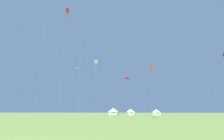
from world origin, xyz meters
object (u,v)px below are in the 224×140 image
(kite_cyan_parafoil, at_px, (77,69))
(festival_tent_center, at_px, (156,112))
(kite_white_parafoil, at_px, (96,62))
(kite_red_parafoil, at_px, (67,11))
(festival_tent_right, at_px, (131,112))
(kite_red_diamond, at_px, (152,69))
(festival_tent_left, at_px, (113,111))
(kite_magenta_parafoil, at_px, (127,78))
(kite_pink_diamond, at_px, (42,96))

(kite_cyan_parafoil, relative_size, festival_tent_center, 4.86)
(kite_cyan_parafoil, xyz_separation_m, festival_tent_center, (29.51, 12.72, -15.94))
(kite_cyan_parafoil, distance_m, kite_white_parafoil, 16.65)
(kite_white_parafoil, xyz_separation_m, kite_red_parafoil, (-12.28, 4.10, 21.09))
(festival_tent_right, height_order, festival_tent_center, festival_tent_right)
(kite_red_diamond, bearing_deg, festival_tent_left, 152.27)
(kite_magenta_parafoil, distance_m, kite_red_parafoil, 32.28)
(kite_red_parafoil, bearing_deg, kite_cyan_parafoil, 79.32)
(kite_red_diamond, xyz_separation_m, festival_tent_right, (-8.89, 8.45, -15.58))
(kite_white_parafoil, relative_size, festival_tent_left, 3.61)
(kite_pink_diamond, distance_m, festival_tent_center, 44.20)
(kite_pink_diamond, xyz_separation_m, festival_tent_left, (23.17, 16.19, -5.31))
(kite_cyan_parafoil, xyz_separation_m, festival_tent_right, (19.12, 12.72, -15.86))
(kite_pink_diamond, relative_size, kite_white_parafoil, 0.48)
(festival_tent_left, bearing_deg, kite_white_parafoil, -92.86)
(kite_magenta_parafoil, bearing_deg, festival_tent_left, 116.03)
(kite_magenta_parafoil, height_order, festival_tent_right, kite_magenta_parafoil)
(festival_tent_left, xyz_separation_m, festival_tent_right, (7.19, 0.00, -0.21))
(kite_red_parafoil, relative_size, festival_tent_center, 10.26)
(festival_tent_right, distance_m, festival_tent_center, 10.38)
(kite_pink_diamond, bearing_deg, kite_red_parafoil, -28.02)
(kite_magenta_parafoil, distance_m, kite_pink_diamond, 30.67)
(kite_magenta_parafoil, relative_size, kite_red_diamond, 0.74)
(kite_white_parafoil, bearing_deg, festival_tent_center, 53.44)
(kite_cyan_parafoil, bearing_deg, kite_red_parafoil, -100.68)
(kite_white_parafoil, distance_m, kite_red_diamond, 24.30)
(kite_pink_diamond, distance_m, kite_cyan_parafoil, 15.66)
(kite_magenta_parafoil, xyz_separation_m, kite_red_diamond, (9.23, 5.58, 4.19))
(kite_white_parafoil, distance_m, festival_tent_left, 29.04)
(kite_white_parafoil, bearing_deg, kite_red_diamond, 44.33)
(kite_white_parafoil, bearing_deg, kite_magenta_parafoil, 54.44)
(festival_tent_center, bearing_deg, kite_red_parafoil, -145.60)
(kite_red_parafoil, bearing_deg, kite_red_diamond, 23.45)
(kite_red_diamond, height_order, festival_tent_right, kite_red_diamond)
(kite_red_parafoil, height_order, festival_tent_left, kite_red_parafoil)
(kite_magenta_parafoil, height_order, kite_pink_diamond, kite_magenta_parafoil)
(festival_tent_center, bearing_deg, kite_pink_diamond, -158.32)
(kite_pink_diamond, distance_m, kite_white_parafoil, 25.30)
(kite_cyan_parafoil, distance_m, festival_tent_center, 35.87)
(festival_tent_right, bearing_deg, kite_red_diamond, -43.56)
(kite_red_parafoil, xyz_separation_m, festival_tent_right, (20.74, 21.31, -35.32))
(kite_magenta_parafoil, distance_m, kite_red_diamond, 11.57)
(kite_cyan_parafoil, xyz_separation_m, kite_red_diamond, (28.01, 4.26, -0.28))
(festival_tent_left, bearing_deg, festival_tent_center, 0.00)
(kite_cyan_parafoil, distance_m, festival_tent_left, 23.43)
(kite_white_parafoil, relative_size, festival_tent_center, 4.42)
(kite_cyan_parafoil, height_order, festival_tent_center, kite_cyan_parafoil)
(festival_tent_center, bearing_deg, kite_magenta_parafoil, -127.36)
(kite_white_parafoil, xyz_separation_m, kite_red_diamond, (17.35, 16.95, 1.36))
(kite_cyan_parafoil, bearing_deg, kite_magenta_parafoil, -4.02)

